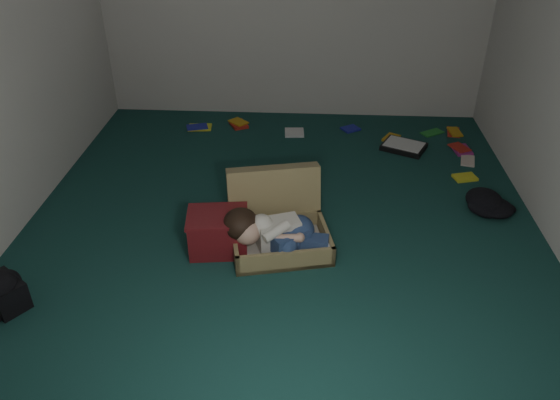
# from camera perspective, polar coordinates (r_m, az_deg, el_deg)

# --- Properties ---
(floor) EXTENTS (4.50, 4.50, 0.00)m
(floor) POSITION_cam_1_polar(r_m,az_deg,el_deg) (4.24, 0.12, -2.93)
(floor) COLOR #143B36
(floor) RESTS_ON ground
(wall_front) EXTENTS (4.50, 0.00, 4.50)m
(wall_front) POSITION_cam_1_polar(r_m,az_deg,el_deg) (1.67, -4.34, -10.70)
(wall_front) COLOR silver
(wall_front) RESTS_ON ground
(suitcase) EXTENTS (0.83, 0.81, 0.51)m
(suitcase) POSITION_cam_1_polar(r_m,az_deg,el_deg) (4.03, -0.24, -2.35)
(suitcase) COLOR #8E7D4E
(suitcase) RESTS_ON floor
(person) EXTENTS (0.78, 0.38, 0.32)m
(person) POSITION_cam_1_polar(r_m,az_deg,el_deg) (3.86, -0.56, -3.35)
(person) COLOR silver
(person) RESTS_ON suitcase
(maroon_bin) EXTENTS (0.47, 0.39, 0.30)m
(maroon_bin) POSITION_cam_1_polar(r_m,az_deg,el_deg) (3.96, -6.48, -3.34)
(maroon_bin) COLOR maroon
(maroon_bin) RESTS_ON floor
(backpack) EXTENTS (0.45, 0.44, 0.21)m
(backpack) POSITION_cam_1_polar(r_m,az_deg,el_deg) (3.91, -26.87, -8.64)
(backpack) COLOR black
(backpack) RESTS_ON floor
(clothing_pile) EXTENTS (0.44, 0.38, 0.13)m
(clothing_pile) POSITION_cam_1_polar(r_m,az_deg,el_deg) (4.72, 21.46, -0.52)
(clothing_pile) COLOR black
(clothing_pile) RESTS_ON floor
(paper_tray) EXTENTS (0.49, 0.44, 0.06)m
(paper_tray) POSITION_cam_1_polar(r_m,az_deg,el_deg) (5.53, 12.81, 5.48)
(paper_tray) COLOR black
(paper_tray) RESTS_ON floor
(book_scatter) EXTENTS (2.89, 1.25, 0.02)m
(book_scatter) POSITION_cam_1_polar(r_m,az_deg,el_deg) (5.65, 9.59, 6.24)
(book_scatter) COLOR yellow
(book_scatter) RESTS_ON floor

